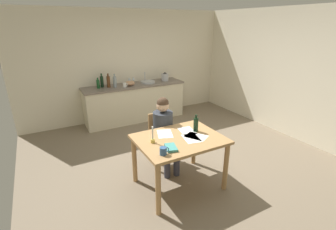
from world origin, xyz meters
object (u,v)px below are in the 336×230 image
sink_unit (148,82)px  bottle_vinegar (102,81)px  stovetop_kettle (165,77)px  wine_glass_near_sink (133,79)px  chair_at_table (161,136)px  book_magazine (171,148)px  teacup_on_counter (125,85)px  candlestick (153,138)px  wine_bottle_on_table (196,124)px  bottle_oil (98,84)px  person_seated (164,129)px  wine_glass_by_kettle (129,79)px  bottle_sauce (115,82)px  mixing_bowl (130,83)px  coffee_mug (163,151)px  dining_table (179,145)px  bottle_wine_red (108,82)px

sink_unit → bottle_vinegar: bottle_vinegar is taller
sink_unit → bottle_vinegar: size_ratio=1.15×
stovetop_kettle → wine_glass_near_sink: stovetop_kettle is taller
chair_at_table → book_magazine: 1.02m
bottle_vinegar → teacup_on_counter: bottle_vinegar is taller
candlestick → sink_unit: sink_unit is taller
book_magazine → wine_bottle_on_table: bearing=41.9°
bottle_oil → stovetop_kettle: bottle_oil is taller
bottle_vinegar → person_seated: bearing=-81.1°
bottle_vinegar → stovetop_kettle: bearing=-3.6°
wine_glass_by_kettle → wine_bottle_on_table: bearing=-90.7°
bottle_sauce → mixing_bowl: 0.37m
coffee_mug → book_magazine: 0.18m
dining_table → bottle_vinegar: bearing=96.2°
dining_table → stovetop_kettle: size_ratio=5.42×
wine_bottle_on_table → bottle_wine_red: size_ratio=0.82×
wine_bottle_on_table → bottle_vinegar: size_ratio=0.83×
wine_bottle_on_table → mixing_bowl: wine_bottle_on_table is taller
chair_at_table → teacup_on_counter: teacup_on_counter is taller
wine_bottle_on_table → wine_glass_near_sink: 2.89m
wine_bottle_on_table → person_seated: bearing=120.2°
chair_at_table → sink_unit: sink_unit is taller
person_seated → coffee_mug: 0.98m
mixing_bowl → wine_glass_by_kettle: (0.06, 0.20, 0.06)m
chair_at_table → bottle_vinegar: (-0.38, 2.21, 0.54)m
candlestick → teacup_on_counter: 2.67m
candlestick → coffee_mug: bearing=-93.5°
stovetop_kettle → dining_table: bearing=-114.2°
dining_table → bottle_oil: size_ratio=4.93×
person_seated → teacup_on_counter: size_ratio=9.90×
mixing_bowl → wine_glass_near_sink: bearing=49.7°
wine_glass_near_sink → wine_glass_by_kettle: same height
chair_at_table → mixing_bowl: bearing=83.6°
wine_glass_near_sink → sink_unit: bearing=-25.0°
bottle_oil → bottle_vinegar: 0.14m
bottle_wine_red → teacup_on_counter: bearing=-26.1°
chair_at_table → teacup_on_counter: size_ratio=7.22×
candlestick → book_magazine: size_ratio=1.10×
dining_table → candlestick: bearing=172.6°
teacup_on_counter → wine_glass_near_sink: bearing=42.4°
chair_at_table → bottle_wine_red: bearing=96.8°
bottle_sauce → stovetop_kettle: bearing=2.4°
bottle_wine_red → wine_glass_by_kettle: size_ratio=2.04×
wine_bottle_on_table → stovetop_kettle: stovetop_kettle is taller
dining_table → mixing_bowl: mixing_bowl is taller
bottle_oil → teacup_on_counter: bearing=-16.3°
teacup_on_counter → wine_bottle_on_table: bearing=-85.8°
person_seated → wine_glass_by_kettle: (0.31, 2.41, 0.33)m
stovetop_kettle → teacup_on_counter: (-1.12, -0.15, -0.05)m
person_seated → sink_unit: size_ratio=3.32×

